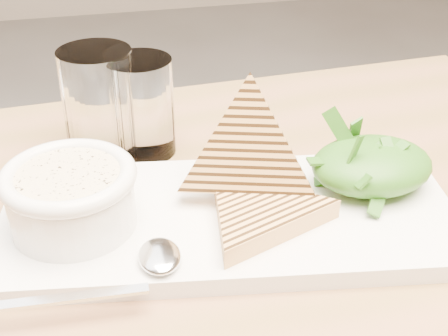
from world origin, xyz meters
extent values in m
cube|color=#8D603F|center=(-0.07, -0.11, 0.71)|extent=(1.19, 0.83, 0.04)
cylinder|color=#8D603F|center=(0.45, 0.22, 0.34)|extent=(0.06, 0.06, 0.69)
cube|color=white|center=(0.06, -0.03, 0.74)|extent=(0.43, 0.24, 0.02)
cylinder|color=white|center=(-0.08, -0.02, 0.77)|extent=(0.11, 0.11, 0.04)
cylinder|color=beige|center=(-0.08, -0.02, 0.79)|extent=(0.09, 0.09, 0.01)
torus|color=white|center=(-0.08, -0.02, 0.79)|extent=(0.11, 0.11, 0.01)
ellipsoid|color=#17440E|center=(0.20, -0.02, 0.77)|extent=(0.12, 0.09, 0.04)
ellipsoid|color=silver|center=(-0.01, -0.09, 0.75)|extent=(0.04, 0.05, 0.01)
cube|color=silver|center=(-0.08, -0.12, 0.75)|extent=(0.12, 0.02, 0.00)
cylinder|color=white|center=(-0.04, 0.13, 0.79)|extent=(0.08, 0.08, 0.12)
cylinder|color=white|center=(0.00, 0.12, 0.78)|extent=(0.07, 0.07, 0.11)
camera|label=1|loc=(-0.05, -0.48, 1.07)|focal=50.00mm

